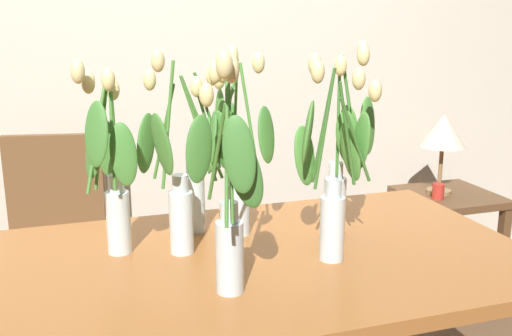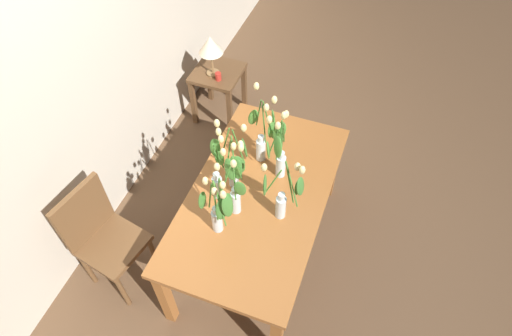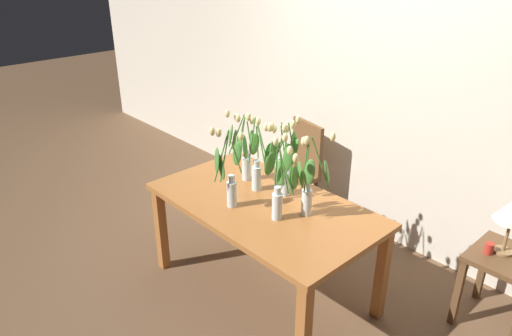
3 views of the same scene
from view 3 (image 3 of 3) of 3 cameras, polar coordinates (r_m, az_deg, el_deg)
The scene contains 13 objects.
ground_plane at distance 3.68m, azimuth 0.85°, elevation -14.26°, with size 18.00×18.00×0.00m, color brown.
room_wall_rear at distance 4.00m, azimuth 15.08°, elevation 10.06°, with size 9.00×0.10×2.70m, color beige.
dining_table at distance 3.30m, azimuth 0.92°, elevation -5.54°, with size 1.60×0.90×0.74m.
tulip_vase_0 at distance 3.27m, azimuth 3.34°, elevation 0.34°, with size 0.25×0.24×0.57m.
tulip_vase_1 at distance 3.12m, azimuth -3.27°, elevation -1.10°, with size 0.16×0.27×0.59m.
tulip_vase_2 at distance 2.98m, azimuth 3.00°, elevation -2.28°, with size 0.26×0.14×0.56m.
tulip_vase_3 at distance 3.32m, azimuth 0.25°, elevation 0.88°, with size 0.27×0.19×0.58m.
tulip_vase_4 at distance 3.47m, azimuth -1.58°, elevation 1.95°, with size 0.16×0.24×0.55m.
tulip_vase_5 at distance 3.38m, azimuth 3.25°, elevation 0.41°, with size 0.16×0.11×0.53m.
tulip_vase_6 at distance 3.02m, azimuth 6.42°, elevation -2.22°, with size 0.18×0.23×0.59m.
dining_chair at distance 4.31m, azimuth 4.99°, elevation 0.19°, with size 0.47×0.47×0.93m.
side_table at distance 3.51m, azimuth 27.76°, elevation -11.00°, with size 0.44×0.44×0.55m.
pillar_candle at distance 3.41m, azimuth 26.22°, elevation -8.66°, with size 0.06×0.06×0.07m, color #B72D23.
Camera 3 is at (2.05, -1.97, 2.34)m, focal length 33.25 mm.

